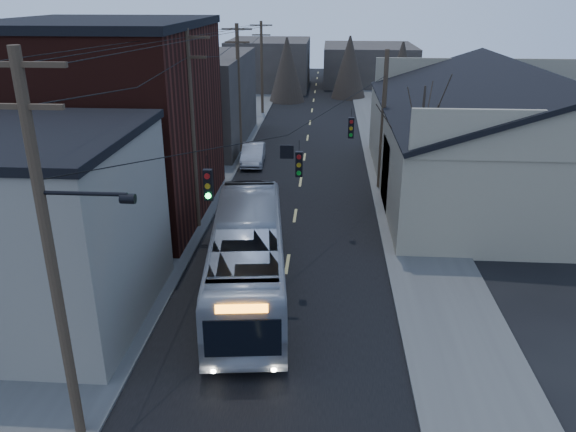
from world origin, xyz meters
name	(u,v)px	position (x,y,z in m)	size (l,w,h in m)	color
road_surface	(303,164)	(0.00, 30.00, 0.01)	(9.00, 110.00, 0.02)	black
sidewalk_left	(214,162)	(-6.50, 30.00, 0.06)	(4.00, 110.00, 0.12)	#474744
sidewalk_right	(394,166)	(6.50, 30.00, 0.06)	(4.00, 110.00, 0.12)	#474744
building_clapboard	(29,232)	(-9.00, 9.00, 3.50)	(8.00, 8.00, 7.00)	gray
building_brick	(109,124)	(-10.00, 20.00, 5.00)	(10.00, 12.00, 10.00)	black
building_left_far	(190,99)	(-9.50, 36.00, 3.50)	(9.00, 14.00, 7.00)	#362F2B
warehouse	(515,150)	(13.00, 25.00, 2.70)	(16.16, 20.60, 7.73)	gray
building_far_left	(269,64)	(-6.00, 65.00, 3.00)	(10.00, 12.00, 6.00)	#362F2B
building_far_right	(368,64)	(7.00, 70.00, 2.50)	(12.00, 14.00, 5.00)	#362F2B
bare_tree	(419,155)	(6.50, 20.00, 3.60)	(0.40, 0.40, 7.20)	black
utility_lines	(247,111)	(-3.11, 24.14, 4.95)	(11.24, 45.28, 10.50)	#382B1E
bus	(248,257)	(-1.41, 11.31, 1.64)	(2.76, 11.79, 3.28)	#9DA1A8
parked_car	(253,154)	(-3.62, 29.92, 0.72)	(1.52, 4.35, 1.43)	#A1A3A9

